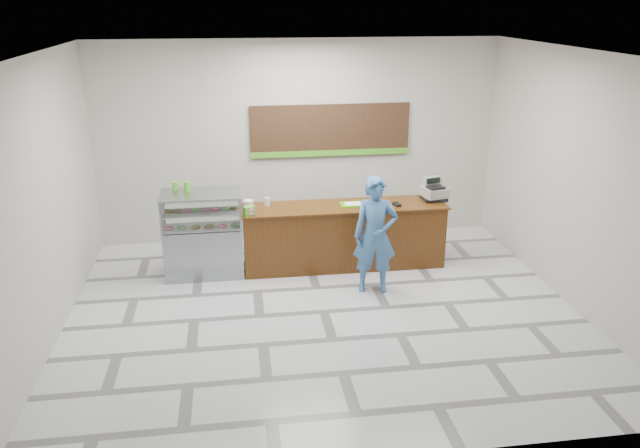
{
  "coord_description": "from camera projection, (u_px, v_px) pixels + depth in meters",
  "views": [
    {
      "loc": [
        -1.16,
        -7.67,
        4.13
      ],
      "look_at": [
        0.07,
        0.9,
        0.98
      ],
      "focal_mm": 35.0,
      "sensor_mm": 36.0,
      "label": 1
    }
  ],
  "objects": [
    {
      "name": "display_case",
      "position": [
        203.0,
        233.0,
        9.68
      ],
      "size": [
        1.22,
        0.72,
        1.33
      ],
      "color": "gray",
      "rests_on": "floor"
    },
    {
      "name": "promo_box",
      "position": [
        249.0,
        211.0,
        9.38
      ],
      "size": [
        0.18,
        0.15,
        0.14
      ],
      "primitive_type": "cube",
      "rotation": [
        0.0,
        0.0,
        0.33
      ],
      "color": "#4DAE22",
      "rests_on": "sales_counter"
    },
    {
      "name": "donut_decal",
      "position": [
        370.0,
        206.0,
        9.85
      ],
      "size": [
        0.18,
        0.18,
        0.0
      ],
      "primitive_type": "cylinder",
      "color": "pink",
      "rests_on": "sales_counter"
    },
    {
      "name": "napkin_box",
      "position": [
        248.0,
        204.0,
        9.76
      ],
      "size": [
        0.16,
        0.16,
        0.11
      ],
      "primitive_type": "cube",
      "rotation": [
        0.0,
        0.0,
        -0.21
      ],
      "color": "white",
      "rests_on": "sales_counter"
    },
    {
      "name": "sales_counter",
      "position": [
        344.0,
        236.0,
        10.04
      ],
      "size": [
        3.26,
        0.76,
        1.03
      ],
      "color": "#583310",
      "rests_on": "floor"
    },
    {
      "name": "ceiling",
      "position": [
        325.0,
        53.0,
        7.5
      ],
      "size": [
        7.0,
        7.0,
        0.0
      ],
      "primitive_type": "plane",
      "rotation": [
        3.14,
        0.0,
        0.0
      ],
      "color": "silver",
      "rests_on": "back_wall"
    },
    {
      "name": "serving_tray",
      "position": [
        352.0,
        204.0,
        9.88
      ],
      "size": [
        0.37,
        0.27,
        0.02
      ],
      "rotation": [
        0.0,
        0.0,
        0.02
      ],
      "color": "#3CBC09",
      "rests_on": "sales_counter"
    },
    {
      "name": "customer",
      "position": [
        375.0,
        235.0,
        9.06
      ],
      "size": [
        0.69,
        0.51,
        1.75
      ],
      "primitive_type": "imported",
      "rotation": [
        0.0,
        0.0,
        -0.15
      ],
      "color": "#3A6AA3",
      "rests_on": "floor"
    },
    {
      "name": "back_wall",
      "position": [
        299.0,
        142.0,
        10.89
      ],
      "size": [
        7.0,
        0.0,
        7.0
      ],
      "primitive_type": "plane",
      "rotation": [
        1.57,
        0.0,
        0.0
      ],
      "color": "beige",
      "rests_on": "floor"
    },
    {
      "name": "card_terminal",
      "position": [
        397.0,
        204.0,
        9.84
      ],
      "size": [
        0.12,
        0.18,
        0.04
      ],
      "primitive_type": "cube",
      "rotation": [
        0.0,
        0.0,
        0.23
      ],
      "color": "black",
      "rests_on": "sales_counter"
    },
    {
      "name": "green_cup_right",
      "position": [
        187.0,
        186.0,
        9.53
      ],
      "size": [
        0.1,
        0.1,
        0.15
      ],
      "primitive_type": "cylinder",
      "color": "#4DAE22",
      "rests_on": "display_case"
    },
    {
      "name": "cash_register",
      "position": [
        434.0,
        191.0,
        10.11
      ],
      "size": [
        0.45,
        0.47,
        0.35
      ],
      "rotation": [
        0.0,
        0.0,
        0.24
      ],
      "color": "black",
      "rests_on": "sales_counter"
    },
    {
      "name": "menu_board",
      "position": [
        330.0,
        131.0,
        10.86
      ],
      "size": [
        2.8,
        0.06,
        0.9
      ],
      "color": "black",
      "rests_on": "back_wall"
    },
    {
      "name": "floor",
      "position": [
        324.0,
        312.0,
        8.7
      ],
      "size": [
        7.0,
        7.0,
        0.0
      ],
      "primitive_type": "plane",
      "color": "silver",
      "rests_on": "ground"
    },
    {
      "name": "straw_cup",
      "position": [
        267.0,
        202.0,
        9.84
      ],
      "size": [
        0.09,
        0.09,
        0.13
      ],
      "primitive_type": "cylinder",
      "color": "silver",
      "rests_on": "sales_counter"
    },
    {
      "name": "green_cup_left",
      "position": [
        175.0,
        186.0,
        9.58
      ],
      "size": [
        0.08,
        0.08,
        0.13
      ],
      "primitive_type": "cylinder",
      "color": "#4DAE22",
      "rests_on": "display_case"
    }
  ]
}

